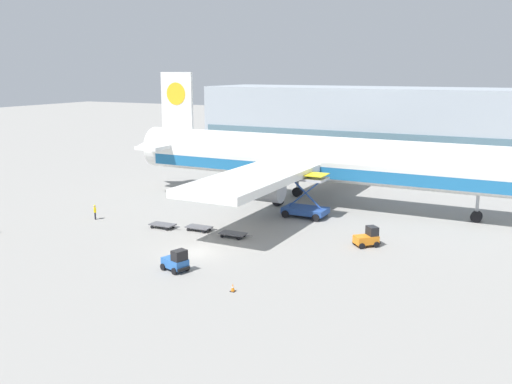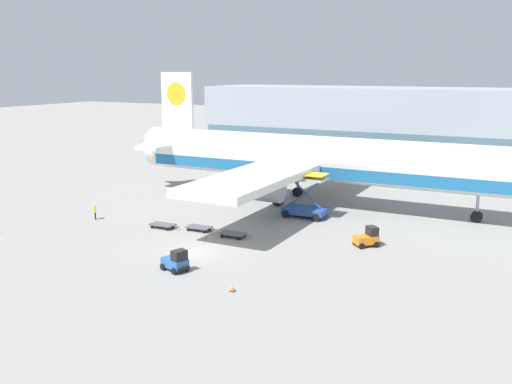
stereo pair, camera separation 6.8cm
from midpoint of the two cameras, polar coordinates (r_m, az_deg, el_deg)
name	(u,v)px [view 1 (the left image)]	position (r m, az deg, el deg)	size (l,w,h in m)	color
ground_plane	(196,253)	(55.71, -6.06, -6.06)	(400.00, 400.00, 0.00)	gray
terminal_building	(436,127)	(111.67, 17.56, 6.26)	(90.00, 18.20, 14.00)	#9EA8B2
airplane_main	(312,160)	(74.65, 5.61, 3.22)	(58.05, 48.04, 17.00)	white
scissor_lift_loader	(305,200)	(68.44, 4.94, -0.84)	(5.22, 3.39, 5.30)	#284C99
baggage_tug_foreground	(368,238)	(58.28, 11.07, -4.50)	(2.75, 2.72, 2.00)	orange
baggage_tug_mid	(176,261)	(50.83, -8.03, -6.88)	(2.74, 2.23, 2.00)	#2D66B7
baggage_dolly_lead	(163,225)	(64.55, -9.34, -3.25)	(3.71, 1.53, 0.48)	#56565B
baggage_dolly_second	(199,227)	(62.99, -5.74, -3.53)	(3.71, 1.53, 0.48)	#56565B
baggage_dolly_third	(233,234)	(60.34, -2.33, -4.19)	(3.71, 1.53, 0.48)	#56565B
ground_crew_near	(95,211)	(69.85, -15.84, -1.83)	(0.48, 0.39, 1.76)	black
traffic_cone_near	(233,288)	(46.10, -2.37, -9.53)	(0.40, 0.40, 0.66)	black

